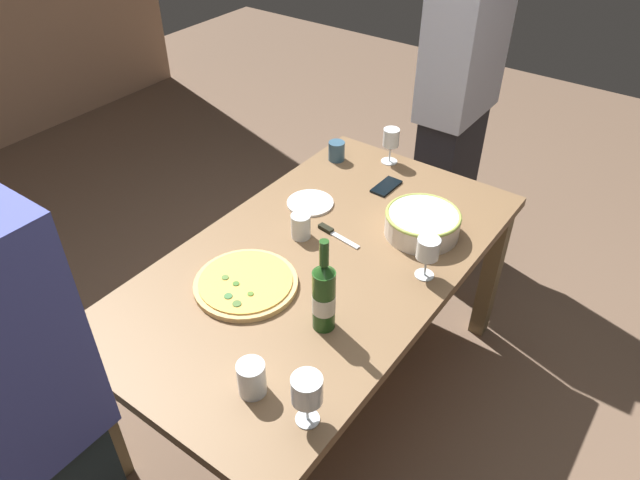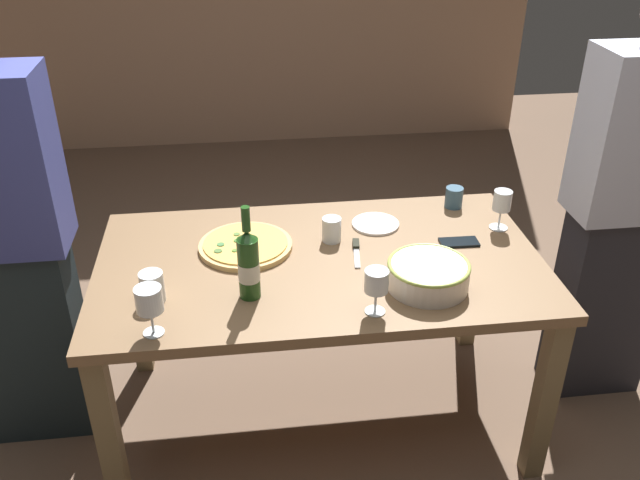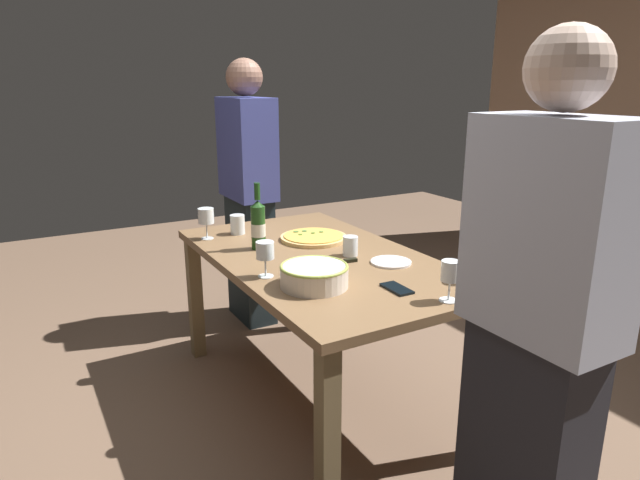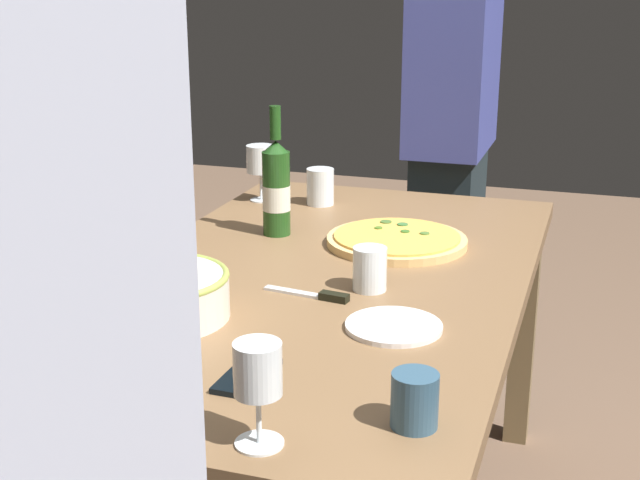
# 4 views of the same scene
# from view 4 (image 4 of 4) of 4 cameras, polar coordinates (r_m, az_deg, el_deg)

# --- Properties ---
(dining_table) EXTENTS (1.60, 0.90, 0.75)m
(dining_table) POSITION_cam_4_polar(r_m,az_deg,el_deg) (2.00, 0.00, -4.74)
(dining_table) COLOR brown
(dining_table) RESTS_ON ground
(pizza) EXTENTS (0.35, 0.35, 0.03)m
(pizza) POSITION_cam_4_polar(r_m,az_deg,el_deg) (2.17, 4.99, -0.00)
(pizza) COLOR #E2B56F
(pizza) RESTS_ON dining_table
(serving_bowl) EXTENTS (0.28, 0.28, 0.09)m
(serving_bowl) POSITION_cam_4_polar(r_m,az_deg,el_deg) (1.74, -10.40, -3.42)
(serving_bowl) COLOR silver
(serving_bowl) RESTS_ON dining_table
(wine_bottle) EXTENTS (0.07, 0.07, 0.33)m
(wine_bottle) POSITION_cam_4_polar(r_m,az_deg,el_deg) (2.23, -2.85, 3.45)
(wine_bottle) COLOR #1F491A
(wine_bottle) RESTS_ON dining_table
(wine_glass_near_pizza) EXTENTS (0.07, 0.07, 0.16)m
(wine_glass_near_pizza) POSITION_cam_4_polar(r_m,az_deg,el_deg) (1.25, -4.05, -8.61)
(wine_glass_near_pizza) COLOR white
(wine_glass_near_pizza) RESTS_ON dining_table
(wine_glass_by_bottle) EXTENTS (0.08, 0.08, 0.15)m
(wine_glass_by_bottle) POSITION_cam_4_polar(r_m,az_deg,el_deg) (1.95, -10.82, 0.64)
(wine_glass_by_bottle) COLOR white
(wine_glass_by_bottle) RESTS_ON dining_table
(wine_glass_far_left) EXTENTS (0.08, 0.08, 0.16)m
(wine_glass_far_left) POSITION_cam_4_polar(r_m,az_deg,el_deg) (2.56, -3.87, 5.07)
(wine_glass_far_left) COLOR white
(wine_glass_far_left) RESTS_ON dining_table
(cup_amber) EXTENTS (0.07, 0.07, 0.09)m
(cup_amber) POSITION_cam_4_polar(r_m,az_deg,el_deg) (1.33, 6.15, -10.27)
(cup_amber) COLOR #34556D
(cup_amber) RESTS_ON dining_table
(cup_ceramic) EXTENTS (0.08, 0.08, 0.10)m
(cup_ceramic) POSITION_cam_4_polar(r_m,az_deg,el_deg) (2.53, 0.02, 3.48)
(cup_ceramic) COLOR white
(cup_ceramic) RESTS_ON dining_table
(cup_spare) EXTENTS (0.07, 0.07, 0.09)m
(cup_spare) POSITION_cam_4_polar(r_m,az_deg,el_deg) (1.86, 3.24, -1.88)
(cup_spare) COLOR white
(cup_spare) RESTS_ON dining_table
(side_plate) EXTENTS (0.19, 0.19, 0.01)m
(side_plate) POSITION_cam_4_polar(r_m,az_deg,el_deg) (1.68, 4.80, -5.59)
(side_plate) COLOR white
(side_plate) RESTS_ON dining_table
(cell_phone) EXTENTS (0.15, 0.07, 0.01)m
(cell_phone) POSITION_cam_4_polar(r_m,az_deg,el_deg) (1.49, -4.73, -8.76)
(cell_phone) COLOR black
(cell_phone) RESTS_ON dining_table
(pizza_knife) EXTENTS (0.05, 0.19, 0.02)m
(pizza_knife) POSITION_cam_4_polar(r_m,az_deg,el_deg) (1.83, -0.16, -3.58)
(pizza_knife) COLOR silver
(pizza_knife) RESTS_ON dining_table
(person_guest_left) EXTENTS (0.44, 0.24, 1.68)m
(person_guest_left) POSITION_cam_4_polar(r_m,az_deg,el_deg) (2.94, 8.46, 6.28)
(person_guest_left) COLOR #1E292E
(person_guest_left) RESTS_ON ground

